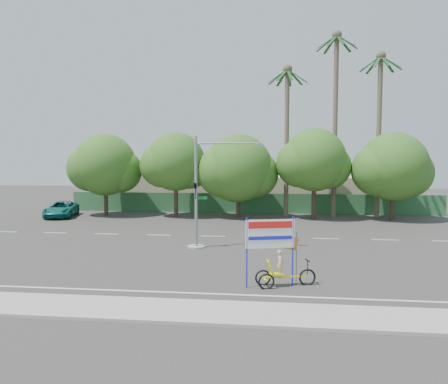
# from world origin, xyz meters

# --- Properties ---
(ground) EXTENTS (120.00, 120.00, 0.00)m
(ground) POSITION_xyz_m (0.00, 0.00, 0.00)
(ground) COLOR #33302D
(ground) RESTS_ON ground
(sidewalk_near) EXTENTS (50.00, 2.40, 0.12)m
(sidewalk_near) POSITION_xyz_m (0.00, -7.50, 0.06)
(sidewalk_near) COLOR gray
(sidewalk_near) RESTS_ON ground
(fence) EXTENTS (38.00, 0.08, 2.00)m
(fence) POSITION_xyz_m (0.00, 21.50, 1.00)
(fence) COLOR #336B3D
(fence) RESTS_ON ground
(building_left) EXTENTS (12.00, 8.00, 4.00)m
(building_left) POSITION_xyz_m (-10.00, 26.00, 2.00)
(building_left) COLOR beige
(building_left) RESTS_ON ground
(building_right) EXTENTS (14.00, 8.00, 3.60)m
(building_right) POSITION_xyz_m (8.00, 26.00, 1.80)
(building_right) COLOR beige
(building_right) RESTS_ON ground
(tree_far_left) EXTENTS (7.14, 6.00, 7.96)m
(tree_far_left) POSITION_xyz_m (-14.05, 18.00, 4.76)
(tree_far_left) COLOR #473828
(tree_far_left) RESTS_ON ground
(tree_left) EXTENTS (6.66, 5.60, 8.07)m
(tree_left) POSITION_xyz_m (-7.05, 18.00, 5.06)
(tree_left) COLOR #473828
(tree_left) RESTS_ON ground
(tree_center) EXTENTS (7.62, 6.40, 7.85)m
(tree_center) POSITION_xyz_m (-1.05, 18.00, 4.47)
(tree_center) COLOR #473828
(tree_center) RESTS_ON ground
(tree_right) EXTENTS (6.90, 5.80, 8.36)m
(tree_right) POSITION_xyz_m (5.95, 18.00, 5.24)
(tree_right) COLOR #473828
(tree_right) RESTS_ON ground
(tree_far_right) EXTENTS (7.38, 6.20, 7.94)m
(tree_far_right) POSITION_xyz_m (12.95, 18.00, 4.64)
(tree_far_right) COLOR #473828
(tree_far_right) RESTS_ON ground
(palm_tall) EXTENTS (3.73, 3.79, 17.45)m
(palm_tall) POSITION_xyz_m (8.00, 19.50, 10.46)
(palm_tall) COLOR #70604C
(palm_tall) RESTS_ON ground
(palm_mid) EXTENTS (3.73, 3.79, 15.45)m
(palm_mid) POSITION_xyz_m (12.00, 19.50, 9.40)
(palm_mid) COLOR #70604C
(palm_mid) RESTS_ON ground
(palm_short) EXTENTS (3.73, 3.79, 14.45)m
(palm_short) POSITION_xyz_m (3.50, 19.50, 8.86)
(palm_short) COLOR #70604C
(palm_short) RESTS_ON ground
(traffic_signal) EXTENTS (4.72, 1.10, 7.00)m
(traffic_signal) POSITION_xyz_m (-2.20, 3.98, 2.92)
(traffic_signal) COLOR gray
(traffic_signal) RESTS_ON ground
(trike_billboard) EXTENTS (3.11, 1.20, 3.15)m
(trike_billboard) POSITION_xyz_m (2.51, -3.80, 1.27)
(trike_billboard) COLOR black
(trike_billboard) RESTS_ON ground
(pickup_truck) EXTENTS (3.68, 5.80, 1.49)m
(pickup_truck) POSITION_xyz_m (-17.84, 16.46, 0.75)
(pickup_truck) COLOR #0E655E
(pickup_truck) RESTS_ON ground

